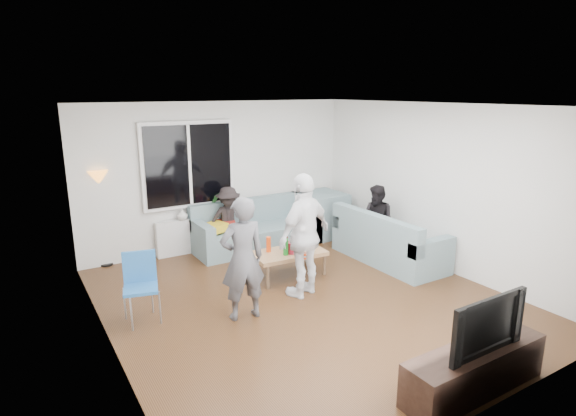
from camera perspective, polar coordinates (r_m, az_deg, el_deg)
floor at (r=6.54m, az=2.04°, el=-11.23°), size 5.00×5.50×0.04m
ceiling at (r=5.91m, az=2.27°, el=12.58°), size 5.00×5.50×0.04m
wall_back at (r=8.48m, az=-8.30°, el=3.97°), size 5.00×0.04×2.60m
wall_front at (r=4.19m, az=23.85°, el=-7.86°), size 5.00×0.04×2.60m
wall_left at (r=5.18m, az=-21.76°, el=-3.51°), size 0.04×5.50×2.60m
wall_right at (r=7.74m, az=17.89°, el=2.45°), size 0.04×5.50×2.60m
window_frame at (r=8.15m, az=-12.02°, el=5.18°), size 1.62×0.06×1.47m
window_glass at (r=8.11m, az=-11.92°, el=5.14°), size 1.50×0.02×1.35m
window_mullion at (r=8.10m, az=-11.90°, el=5.13°), size 0.05×0.03×1.35m
radiator at (r=8.39m, az=-11.49°, el=-3.25°), size 1.30×0.12×0.62m
potted_plant at (r=8.37m, az=-9.04°, el=0.44°), size 0.24×0.20×0.40m
vase at (r=8.20m, az=-12.77°, el=-0.79°), size 0.22×0.22×0.19m
sofa_back_section at (r=8.44m, az=-3.76°, el=-2.07°), size 2.30×0.85×0.85m
sofa_right_section at (r=7.94m, az=12.24°, el=-3.42°), size 2.00×0.85×0.85m
sofa_corner at (r=9.14m, az=3.93°, el=-0.80°), size 0.85×0.85×0.85m
cushion_yellow at (r=8.06m, az=-8.97°, el=-2.38°), size 0.46×0.41×0.14m
cushion_red at (r=8.21m, az=-7.73°, el=-2.01°), size 0.44×0.40×0.13m
coffee_table at (r=7.21m, az=0.03°, el=-6.82°), size 1.14×0.68×0.40m
pitcher at (r=7.04m, az=0.47°, el=-4.86°), size 0.17×0.17×0.17m
side_chair at (r=6.05m, az=-17.50°, el=-9.40°), size 0.49×0.49×0.86m
floor_lamp at (r=8.04m, az=-21.70°, el=-1.28°), size 0.32×0.32×1.56m
player_left at (r=5.78m, az=-5.56°, el=-6.18°), size 0.60×0.43×1.56m
player_right at (r=6.38m, az=2.04°, el=-3.36°), size 1.09×0.72×1.72m
spectator_right at (r=8.10m, az=10.85°, el=-1.59°), size 0.60×0.70×1.23m
spectator_back at (r=8.19m, az=-7.24°, el=-1.48°), size 0.81×0.54×1.17m
tv_console at (r=5.00m, az=21.78°, el=-17.80°), size 1.60×0.40×0.44m
television at (r=4.76m, az=22.34°, el=-12.70°), size 0.96×0.13×0.55m
bottle_e at (r=7.37m, az=2.08°, el=-3.73°), size 0.07×0.07×0.23m
bottle_c at (r=7.25m, az=-0.27°, el=-4.22°), size 0.07×0.07×0.19m
bottle_a at (r=7.09m, az=-2.38°, el=-4.46°), size 0.07×0.07×0.24m
bottle_b at (r=6.96m, az=-0.28°, el=-4.77°), size 0.08×0.08×0.25m
bottle_d at (r=7.18m, az=1.91°, el=-4.02°), size 0.07×0.07×0.29m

